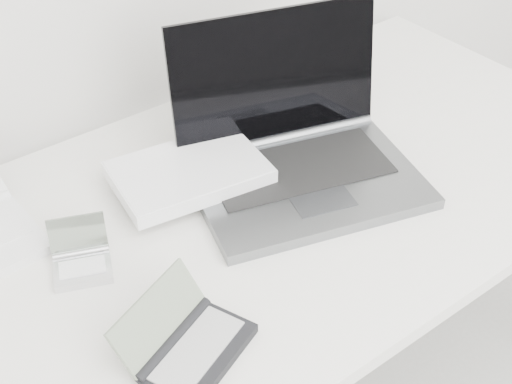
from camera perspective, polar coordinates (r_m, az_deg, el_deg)
desk at (r=1.37m, az=-0.02°, el=-2.16°), size 1.60×0.80×0.73m
laptop_large at (r=1.37m, az=0.97°, el=2.77°), size 0.59×0.45×0.29m
pda_silver at (r=1.23m, az=-13.79°, el=-5.29°), size 0.13×0.13×0.08m
palmtop_charcoal at (r=1.08m, az=-5.43°, el=-12.09°), size 0.22×0.20×0.09m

